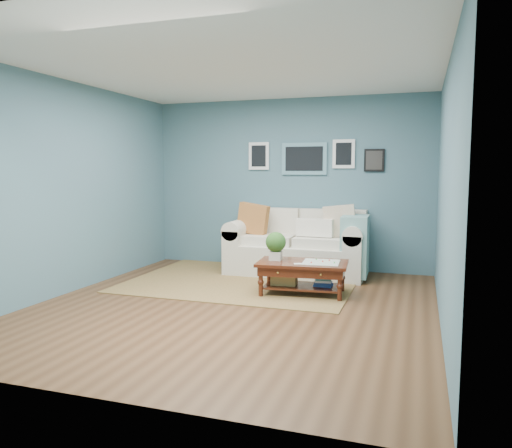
% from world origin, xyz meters
% --- Properties ---
extents(room_shell, '(5.00, 5.02, 2.70)m').
position_xyz_m(room_shell, '(0.01, 0.06, 1.36)').
color(room_shell, brown).
rests_on(room_shell, ground).
extents(area_rug, '(3.11, 2.49, 0.01)m').
position_xyz_m(area_rug, '(-0.34, 1.27, 0.01)').
color(area_rug, brown).
rests_on(area_rug, ground).
extents(loveseat, '(2.11, 0.96, 1.09)m').
position_xyz_m(loveseat, '(0.34, 2.03, 0.44)').
color(loveseat, beige).
rests_on(loveseat, ground).
extents(coffee_table, '(1.17, 0.75, 0.78)m').
position_xyz_m(coffee_table, '(0.57, 0.80, 0.35)').
color(coffee_table, '#330E09').
rests_on(coffee_table, ground).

